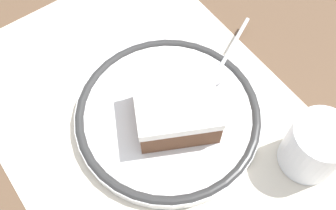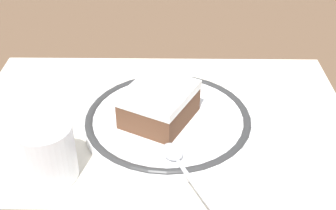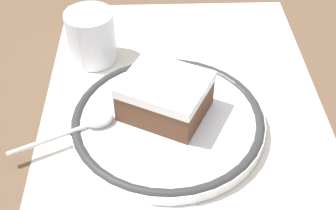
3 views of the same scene
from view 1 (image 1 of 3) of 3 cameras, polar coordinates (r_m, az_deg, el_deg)
name	(u,v)px [view 1 (image 1 of 3)]	position (r m, az deg, el deg)	size (l,w,h in m)	color
ground_plane	(160,135)	(0.48, -1.13, -4.24)	(2.40, 2.40, 0.00)	brown
placemat	(160,134)	(0.48, -1.13, -4.20)	(0.53, 0.34, 0.00)	beige
plate	(168,115)	(0.48, 0.00, -1.46)	(0.22, 0.22, 0.02)	white
cake_slice	(175,108)	(0.45, 0.96, -0.41)	(0.11, 0.12, 0.05)	brown
spoon	(220,67)	(0.51, 7.40, 5.36)	(0.07, 0.12, 0.01)	silver
cup	(313,148)	(0.47, 19.96, -5.84)	(0.06, 0.06, 0.07)	white
napkin	(120,23)	(0.58, -6.84, 11.50)	(0.09, 0.13, 0.00)	white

